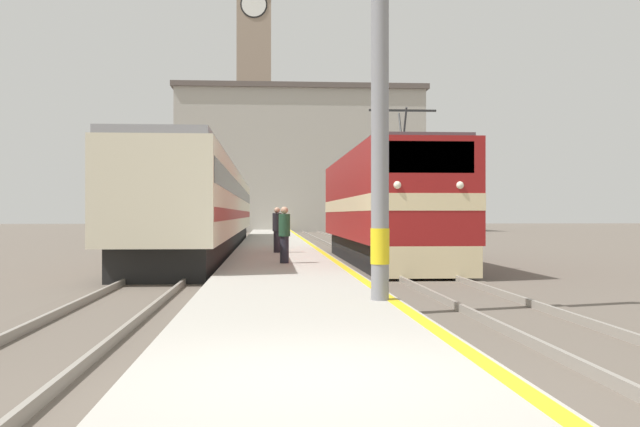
{
  "coord_description": "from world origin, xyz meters",
  "views": [
    {
      "loc": [
        -0.48,
        -6.68,
        1.7
      ],
      "look_at": [
        1.46,
        20.58,
        1.73
      ],
      "focal_mm": 42.0,
      "sensor_mm": 36.0,
      "label": 1
    }
  ],
  "objects": [
    {
      "name": "clock_tower",
      "position": [
        -1.87,
        75.25,
        15.81
      ],
      "size": [
        4.61,
        4.61,
        30.02
      ],
      "color": "gray",
      "rests_on": "ground"
    },
    {
      "name": "locomotive_train",
      "position": [
        3.57,
        19.03,
        1.98
      ],
      "size": [
        2.92,
        14.63,
        4.84
      ],
      "color": "black",
      "rests_on": "ground"
    },
    {
      "name": "station_building",
      "position": [
        2.78,
        68.32,
        7.14
      ],
      "size": [
        24.54,
        9.29,
        14.23
      ],
      "color": "#A8A399",
      "rests_on": "ground"
    },
    {
      "name": "platform",
      "position": [
        0.0,
        25.0,
        0.13
      ],
      "size": [
        3.53,
        140.0,
        0.27
      ],
      "color": "#ADA89E",
      "rests_on": "ground"
    },
    {
      "name": "catenary_mast",
      "position": [
        1.47,
        5.73,
        4.37
      ],
      "size": [
        2.47,
        0.32,
        8.36
      ],
      "color": "gray",
      "rests_on": "platform"
    },
    {
      "name": "person_on_platform",
      "position": [
        0.03,
        15.27,
        1.14
      ],
      "size": [
        0.34,
        0.34,
        1.66
      ],
      "color": "#23232D",
      "rests_on": "platform"
    },
    {
      "name": "rail_track_far",
      "position": [
        -3.17,
        25.0,
        0.03
      ],
      "size": [
        2.84,
        140.0,
        0.16
      ],
      "color": "#60564C",
      "rests_on": "ground"
    },
    {
      "name": "second_waiting_passenger",
      "position": [
        -0.1,
        21.38,
        1.16
      ],
      "size": [
        0.34,
        0.34,
        1.7
      ],
      "color": "#23232D",
      "rests_on": "platform"
    },
    {
      "name": "ground_plane",
      "position": [
        0.0,
        30.0,
        0.0
      ],
      "size": [
        200.0,
        200.0,
        0.0
      ],
      "primitive_type": "plane",
      "color": "#60564C"
    },
    {
      "name": "passenger_train",
      "position": [
        -3.17,
        29.14,
        2.04
      ],
      "size": [
        2.92,
        36.84,
        3.78
      ],
      "color": "black",
      "rests_on": "ground"
    },
    {
      "name": "rail_track_near",
      "position": [
        3.57,
        25.0,
        0.03
      ],
      "size": [
        2.83,
        140.0,
        0.16
      ],
      "color": "#60564C",
      "rests_on": "ground"
    }
  ]
}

